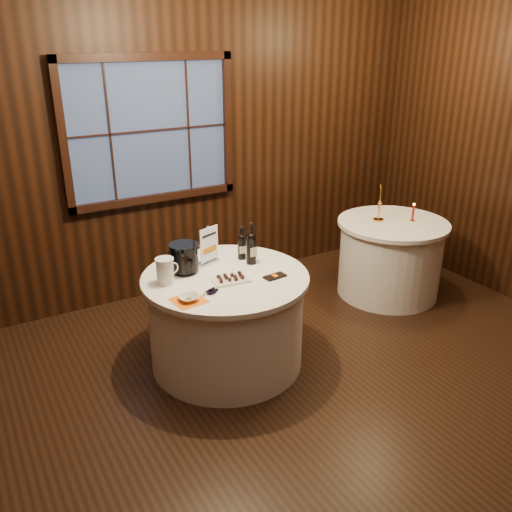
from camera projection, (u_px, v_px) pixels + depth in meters
ground at (296, 434)px, 3.62m from camera, size 6.00×6.00×0.00m
back_wall at (150, 142)px, 5.01m from camera, size 6.00×0.10×3.00m
main_table at (226, 319)px, 4.27m from camera, size 1.28×1.28×0.77m
side_table at (390, 258)px, 5.43m from camera, size 1.08×1.08×0.77m
sign_stand at (209, 251)px, 4.30m from camera, size 0.19×0.15×0.32m
port_bottle_left at (242, 245)px, 4.38m from camera, size 0.07×0.08×0.28m
port_bottle_right at (251, 246)px, 4.28m from camera, size 0.08×0.08×0.34m
ice_bucket at (184, 257)px, 4.13m from camera, size 0.23×0.23×0.23m
chocolate_plate at (231, 279)px, 4.03m from camera, size 0.29×0.21×0.04m
chocolate_box at (275, 276)px, 4.08m from camera, size 0.18×0.10×0.01m
grape_bunch at (213, 291)px, 3.83m from camera, size 0.15×0.08×0.04m
glass_pitcher at (165, 271)px, 3.96m from camera, size 0.18×0.14×0.20m
orange_napkin at (189, 300)px, 3.73m from camera, size 0.23×0.23×0.00m
cracker_bowl at (189, 298)px, 3.72m from camera, size 0.14×0.14×0.03m
brass_candlestick at (379, 208)px, 5.26m from camera, size 0.10×0.10×0.37m
red_candle at (413, 214)px, 5.27m from camera, size 0.05×0.05×0.19m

